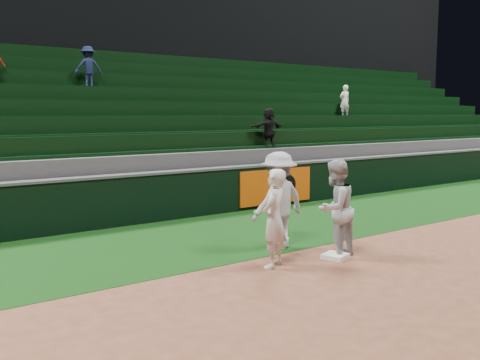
% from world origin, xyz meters
% --- Properties ---
extents(ground, '(70.00, 70.00, 0.00)m').
position_xyz_m(ground, '(0.00, 0.00, 0.00)').
color(ground, brown).
rests_on(ground, ground).
extents(foul_grass, '(36.00, 4.20, 0.01)m').
position_xyz_m(foul_grass, '(0.00, 3.00, 0.00)').
color(foul_grass, black).
rests_on(foul_grass, ground).
extents(upper_deck, '(40.00, 12.00, 12.00)m').
position_xyz_m(upper_deck, '(0.00, 17.45, 6.00)').
color(upper_deck, black).
rests_on(upper_deck, ground).
extents(first_base, '(0.51, 0.51, 0.09)m').
position_xyz_m(first_base, '(0.31, 0.06, 0.05)').
color(first_base, white).
rests_on(first_base, ground).
extents(first_baseman, '(0.76, 0.68, 1.75)m').
position_xyz_m(first_baseman, '(-0.98, 0.32, 0.87)').
color(first_baseman, silver).
rests_on(first_baseman, ground).
extents(baserunner, '(1.02, 0.86, 1.85)m').
position_xyz_m(baserunner, '(0.38, 0.17, 0.93)').
color(baserunner, '#ACB0B7').
rests_on(baserunner, ground).
extents(base_coach, '(1.29, 0.79, 1.94)m').
position_xyz_m(base_coach, '(-0.05, 1.30, 0.98)').
color(base_coach, '#A2A6B0').
rests_on(base_coach, foul_grass).
extents(field_wall, '(36.00, 0.45, 1.25)m').
position_xyz_m(field_wall, '(0.03, 5.20, 0.63)').
color(field_wall, black).
rests_on(field_wall, ground).
extents(stadium_seating, '(36.00, 5.95, 4.85)m').
position_xyz_m(stadium_seating, '(-0.00, 8.97, 1.70)').
color(stadium_seating, '#3B3B3D').
rests_on(stadium_seating, ground).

